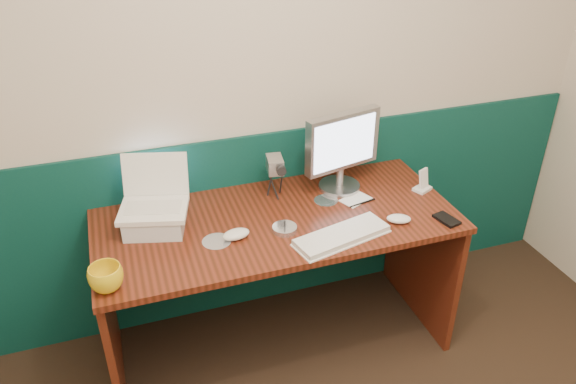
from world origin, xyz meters
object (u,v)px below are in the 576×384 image
object	(u,v)px
laptop	(150,188)
camcorder	(275,175)
mug	(106,278)
keyboard	(342,236)
desk	(278,284)
monitor	(341,152)

from	to	relation	value
laptop	camcorder	size ratio (longest dim) A/B	1.27
mug	camcorder	distance (m)	0.91
laptop	keyboard	xyz separation A→B (m)	(0.73, -0.32, -0.19)
keyboard	mug	world-z (taller)	mug
mug	laptop	bearing A→B (deg)	57.56
keyboard	mug	distance (m)	0.95
keyboard	desk	bearing A→B (deg)	118.56
laptop	keyboard	bearing A→B (deg)	-8.76
laptop	mug	world-z (taller)	laptop
monitor	keyboard	bearing A→B (deg)	-125.14
monitor	mug	world-z (taller)	monitor
camcorder	keyboard	bearing A→B (deg)	-60.87
monitor	camcorder	distance (m)	0.33
desk	monitor	distance (m)	0.70
laptop	camcorder	xyz separation A→B (m)	(0.57, 0.10, -0.09)
desk	camcorder	world-z (taller)	camcorder
laptop	keyboard	distance (m)	0.82
desk	laptop	distance (m)	0.78
monitor	mug	size ratio (longest dim) A/B	3.01
desk	laptop	bearing A→B (deg)	170.20
desk	monitor	xyz separation A→B (m)	(0.37, 0.17, 0.57)
desk	keyboard	bearing A→B (deg)	-48.10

